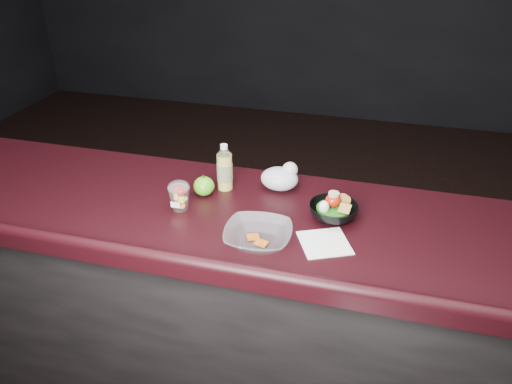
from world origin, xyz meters
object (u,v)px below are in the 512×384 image
snack_bowl (333,210)px  takeout_bowl (258,236)px  fruit_cup (179,195)px  green_apple (204,186)px  lemonade_bottle (225,170)px

snack_bowl → takeout_bowl: bearing=-135.1°
takeout_bowl → snack_bowl: bearing=44.9°
fruit_cup → takeout_bowl: fruit_cup is taller
fruit_cup → green_apple: size_ratio=1.36×
fruit_cup → snack_bowl: size_ratio=0.50×
snack_bowl → lemonade_bottle: bearing=166.3°
fruit_cup → snack_bowl: bearing=8.8°
lemonade_bottle → fruit_cup: (-0.12, -0.20, -0.02)m
lemonade_bottle → snack_bowl: (0.45, -0.11, -0.05)m
snack_bowl → takeout_bowl: size_ratio=0.95×
snack_bowl → green_apple: bearing=175.8°
green_apple → takeout_bowl: (0.29, -0.26, -0.01)m
fruit_cup → takeout_bowl: size_ratio=0.48×
fruit_cup → lemonade_bottle: bearing=59.7°
lemonade_bottle → takeout_bowl: (0.23, -0.33, -0.05)m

